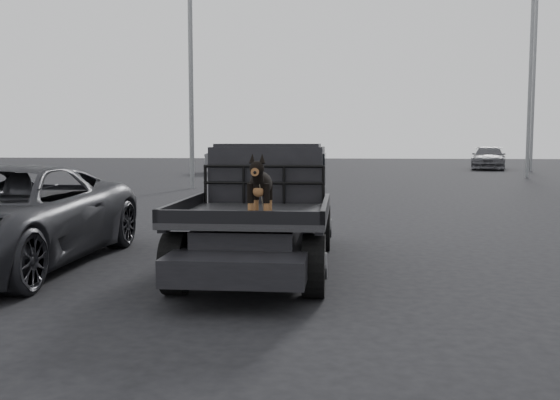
# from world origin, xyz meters

# --- Properties ---
(ground) EXTENTS (120.00, 120.00, 0.00)m
(ground) POSITION_xyz_m (0.00, 0.00, 0.00)
(ground) COLOR black
(ground) RESTS_ON ground
(flatbed_ute) EXTENTS (2.00, 5.40, 0.92)m
(flatbed_ute) POSITION_xyz_m (-0.46, 1.95, 0.46)
(flatbed_ute) COLOR black
(flatbed_ute) RESTS_ON ground
(ute_cab) EXTENTS (1.72, 1.30, 0.88)m
(ute_cab) POSITION_xyz_m (-0.46, 2.90, 1.36)
(ute_cab) COLOR black
(ute_cab) RESTS_ON flatbed_ute
(headache_rack) EXTENTS (1.80, 0.08, 0.55)m
(headache_rack) POSITION_xyz_m (-0.46, 2.15, 1.20)
(headache_rack) COLOR black
(headache_rack) RESTS_ON flatbed_ute
(dog) EXTENTS (0.32, 0.60, 0.74)m
(dog) POSITION_xyz_m (-0.24, 0.08, 1.29)
(dog) COLOR black
(dog) RESTS_ON flatbed_ute
(parked_suv) EXTENTS (2.51, 5.37, 1.49)m
(parked_suv) POSITION_xyz_m (-4.18, 1.51, 0.74)
(parked_suv) COLOR #2D2E33
(parked_suv) RESTS_ON ground
(distant_car_a) EXTENTS (4.01, 4.65, 1.51)m
(distant_car_a) POSITION_xyz_m (-5.48, 28.14, 0.76)
(distant_car_a) COLOR #47484C
(distant_car_a) RESTS_ON ground
(distant_car_b) EXTENTS (3.24, 5.44, 1.48)m
(distant_car_b) POSITION_xyz_m (10.25, 34.95, 0.74)
(distant_car_b) COLOR #4D4D52
(distant_car_b) RESTS_ON ground
(floodlight_mid) EXTENTS (1.08, 0.28, 12.02)m
(floodlight_mid) POSITION_xyz_m (9.99, 25.53, 6.60)
(floodlight_mid) COLOR slate
(floodlight_mid) RESTS_ON ground
(floodlight_far) EXTENTS (1.08, 0.28, 16.31)m
(floodlight_far) POSITION_xyz_m (12.21, 32.51, 8.77)
(floodlight_far) COLOR slate
(floodlight_far) RESTS_ON ground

